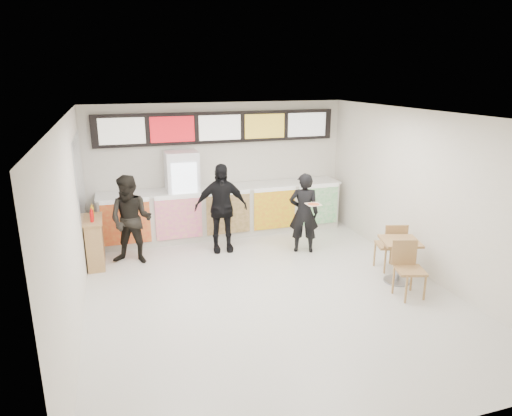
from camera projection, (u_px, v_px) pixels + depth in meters
name	position (u px, v px, depth m)	size (l,w,h in m)	color
floor	(268.00, 292.00, 7.84)	(7.00, 7.00, 0.00)	beige
ceiling	(270.00, 115.00, 6.99)	(7.00, 7.00, 0.00)	white
wall_back	(219.00, 168.00, 10.62)	(6.00, 6.00, 0.00)	silver
wall_left	(72.00, 226.00, 6.54)	(7.00, 7.00, 0.00)	silver
wall_right	(424.00, 194.00, 8.29)	(7.00, 7.00, 0.00)	silver
service_counter	(224.00, 211.00, 10.50)	(5.56, 0.77, 1.14)	silver
menu_board	(219.00, 127.00, 10.27)	(5.50, 0.14, 0.70)	black
drinks_fridge	(183.00, 196.00, 10.12)	(0.70, 0.67, 2.00)	white
mirror_panel	(79.00, 175.00, 8.71)	(0.01, 2.00, 1.50)	#B2B7BF
customer_main	(304.00, 213.00, 9.43)	(0.61, 0.40, 1.68)	black
customer_left	(131.00, 220.00, 8.84)	(0.86, 0.67, 1.77)	black
customer_mid	(221.00, 208.00, 9.46)	(1.10, 0.46, 1.87)	black
pizza_slice	(313.00, 204.00, 8.93)	(0.36, 0.36, 0.02)	beige
cafe_table	(399.00, 253.00, 8.08)	(0.88, 1.67, 0.94)	tan
condiment_ledge	(95.00, 242.00, 8.81)	(0.35, 0.86, 1.14)	tan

